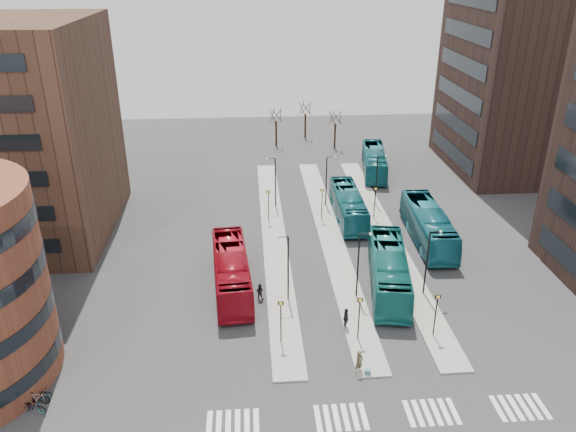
{
  "coord_description": "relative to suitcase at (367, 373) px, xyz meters",
  "views": [
    {
      "loc": [
        -6.48,
        -23.23,
        27.13
      ],
      "look_at": [
        -2.92,
        24.58,
        5.0
      ],
      "focal_mm": 35.0,
      "sensor_mm": 36.0,
      "label": 1
    }
  ],
  "objects": [
    {
      "name": "island_mid",
      "position": [
        0.49,
        22.16,
        -0.18
      ],
      "size": [
        2.5,
        45.0,
        0.15
      ],
      "primitive_type": "cube",
      "color": "gray",
      "rests_on": "ground"
    },
    {
      "name": "island_left",
      "position": [
        -5.51,
        22.16,
        -0.18
      ],
      "size": [
        2.5,
        45.0,
        0.15
      ],
      "primitive_type": "cube",
      "color": "gray",
      "rests_on": "ground"
    },
    {
      "name": "tower_far",
      "position": [
        30.46,
        42.16,
        14.75
      ],
      "size": [
        20.12,
        20.0,
        30.0
      ],
      "color": "#30201A",
      "rests_on": "ground"
    },
    {
      "name": "crosswalk_stripes",
      "position": [
        0.24,
        -3.84,
        -0.25
      ],
      "size": [
        22.35,
        2.4,
        0.01
      ],
      "color": "silver",
      "rests_on": "ground"
    },
    {
      "name": "teal_bus_c",
      "position": [
        10.46,
        20.3,
        1.56
      ],
      "size": [
        3.56,
        13.13,
        3.63
      ],
      "primitive_type": "imported",
      "rotation": [
        0.0,
        0.0,
        -0.04
      ],
      "color": "#166272",
      "rests_on": "ground"
    },
    {
      "name": "lamp_posts",
      "position": [
        1.12,
        20.16,
        3.33
      ],
      "size": [
        14.04,
        20.24,
        6.12
      ],
      "color": "black",
      "rests_on": "ground"
    },
    {
      "name": "bicycle_mid",
      "position": [
        -22.51,
        -1.17,
        0.25
      ],
      "size": [
        1.67,
        0.49,
        1.0
      ],
      "primitive_type": "imported",
      "rotation": [
        0.0,
        0.0,
        1.56
      ],
      "color": "gray",
      "rests_on": "ground"
    },
    {
      "name": "teal_bus_d",
      "position": [
        9.23,
        40.88,
        1.43
      ],
      "size": [
        4.68,
        12.39,
        3.37
      ],
      "primitive_type": "imported",
      "rotation": [
        0.0,
        0.0,
        -0.16
      ],
      "color": "#145D67",
      "rests_on": "ground"
    },
    {
      "name": "sign_poles",
      "position": [
        0.09,
        15.16,
        2.15
      ],
      "size": [
        12.45,
        22.12,
        3.65
      ],
      "color": "black",
      "rests_on": "ground"
    },
    {
      "name": "commuter_c",
      "position": [
        2.45,
        9.28,
        0.53
      ],
      "size": [
        0.76,
        1.1,
        1.56
      ],
      "primitive_type": "imported",
      "rotation": [
        0.0,
        0.0,
        4.52
      ],
      "color": "black",
      "rests_on": "ground"
    },
    {
      "name": "traveller",
      "position": [
        -0.56,
        0.4,
        0.67
      ],
      "size": [
        0.8,
        0.75,
        1.84
      ],
      "primitive_type": "imported",
      "rotation": [
        0.0,
        0.0,
        0.61
      ],
      "color": "#4B462D",
      "rests_on": "ground"
    },
    {
      "name": "teal_bus_b",
      "position": [
        3.12,
        26.37,
        1.4
      ],
      "size": [
        2.86,
        11.88,
        3.3
      ],
      "primitive_type": "imported",
      "rotation": [
        0.0,
        0.0,
        -0.01
      ],
      "color": "#145B66",
      "rests_on": "ground"
    },
    {
      "name": "teal_bus_a",
      "position": [
        4.18,
        11.51,
        1.54
      ],
      "size": [
        5.09,
        13.2,
        3.59
      ],
      "primitive_type": "imported",
      "rotation": [
        0.0,
        0.0,
        -0.17
      ],
      "color": "#13615E",
      "rests_on": "ground"
    },
    {
      "name": "bicycle_near",
      "position": [
        -22.51,
        -1.89,
        0.24
      ],
      "size": [
        1.98,
        1.2,
        0.98
      ],
      "primitive_type": "imported",
      "rotation": [
        0.0,
        0.0,
        1.26
      ],
      "color": "gray",
      "rests_on": "ground"
    },
    {
      "name": "red_bus",
      "position": [
        -9.82,
        12.55,
        1.51
      ],
      "size": [
        3.93,
        12.82,
        3.52
      ],
      "primitive_type": "imported",
      "rotation": [
        0.0,
        0.0,
        0.08
      ],
      "color": "maroon",
      "rests_on": "ground"
    },
    {
      "name": "commuter_a",
      "position": [
        -7.37,
        10.5,
        0.5
      ],
      "size": [
        0.88,
        0.78,
        1.5
      ],
      "primitive_type": "imported",
      "rotation": [
        0.0,
        0.0,
        2.81
      ],
      "color": "black",
      "rests_on": "ground"
    },
    {
      "name": "suitcase",
      "position": [
        0.0,
        0.0,
        0.0
      ],
      "size": [
        0.48,
        0.42,
        0.51
      ],
      "primitive_type": "cube",
      "rotation": [
        0.0,
        0.0,
        -0.27
      ],
      "color": "#1F1B94",
      "rests_on": "ground"
    },
    {
      "name": "bicycle_far",
      "position": [
        -22.51,
        -0.59,
        0.15
      ],
      "size": [
        1.52,
        0.54,
        0.8
      ],
      "primitive_type": "imported",
      "rotation": [
        0.0,
        0.0,
        1.56
      ],
      "color": "gray",
      "rests_on": "ground"
    },
    {
      "name": "island_right",
      "position": [
        6.49,
        22.16,
        -0.18
      ],
      "size": [
        2.5,
        45.0,
        0.15
      ],
      "primitive_type": "cube",
      "color": "gray",
      "rests_on": "ground"
    },
    {
      "name": "bare_trees",
      "position": [
        1.15,
        54.82,
        2.47
      ],
      "size": [
        10.97,
        8.14,
        5.9
      ],
      "color": "black",
      "rests_on": "ground"
    },
    {
      "name": "commuter_b",
      "position": [
        -0.62,
        5.65,
        0.68
      ],
      "size": [
        0.49,
        1.11,
        1.86
      ],
      "primitive_type": "imported",
      "rotation": [
        0.0,
        0.0,
        1.54
      ],
      "color": "black",
      "rests_on": "ground"
    }
  ]
}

